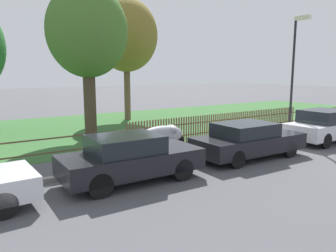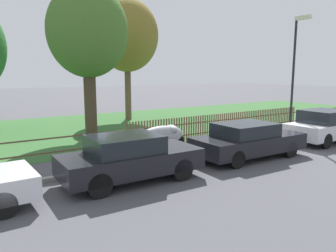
# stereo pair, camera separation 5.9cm
# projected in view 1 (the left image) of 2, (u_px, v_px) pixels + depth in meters

# --- Properties ---
(ground_plane) EXTENTS (120.00, 120.00, 0.00)m
(ground_plane) POSITION_uv_depth(u_px,v_px,m) (260.00, 145.00, 14.07)
(ground_plane) COLOR #4C4C51
(kerb_stone) EXTENTS (38.10, 0.20, 0.12)m
(kerb_stone) POSITION_uv_depth(u_px,v_px,m) (259.00, 143.00, 14.14)
(kerb_stone) COLOR gray
(kerb_stone) RESTS_ON ground
(grass_strip) EXTENTS (38.10, 11.79, 0.01)m
(grass_strip) POSITION_uv_depth(u_px,v_px,m) (160.00, 121.00, 20.72)
(grass_strip) COLOR #33602D
(grass_strip) RESTS_ON ground
(park_fence) EXTENTS (38.10, 0.05, 1.14)m
(park_fence) POSITION_uv_depth(u_px,v_px,m) (225.00, 125.00, 15.79)
(park_fence) COLOR brown
(park_fence) RESTS_ON ground
(parked_car_black_saloon) EXTENTS (4.03, 1.74, 1.35)m
(parked_car_black_saloon) POSITION_uv_depth(u_px,v_px,m) (130.00, 158.00, 9.24)
(parked_car_black_saloon) COLOR black
(parked_car_black_saloon) RESTS_ON ground
(parked_car_navy_estate) EXTENTS (4.30, 1.86, 1.29)m
(parked_car_navy_estate) POSITION_uv_depth(u_px,v_px,m) (248.00, 140.00, 11.83)
(parked_car_navy_estate) COLOR black
(parked_car_navy_estate) RESTS_ON ground
(parked_car_red_compact) EXTENTS (4.10, 1.74, 1.44)m
(parked_car_red_compact) POSITION_uv_depth(u_px,v_px,m) (325.00, 126.00, 14.58)
(parked_car_red_compact) COLOR silver
(parked_car_red_compact) RESTS_ON ground
(covered_motorcycle) EXTENTS (2.13, 0.70, 1.02)m
(covered_motorcycle) POSITION_uv_depth(u_px,v_px,m) (162.00, 136.00, 12.77)
(covered_motorcycle) COLOR black
(covered_motorcycle) RESTS_ON ground
(tree_behind_motorcycle) EXTENTS (3.69, 3.69, 7.06)m
(tree_behind_motorcycle) POSITION_uv_depth(u_px,v_px,m) (87.00, 32.00, 14.92)
(tree_behind_motorcycle) COLOR #473828
(tree_behind_motorcycle) RESTS_ON ground
(tree_mid_park) EXTENTS (3.99, 3.99, 7.69)m
(tree_mid_park) POSITION_uv_depth(u_px,v_px,m) (126.00, 36.00, 20.73)
(tree_mid_park) COLOR brown
(tree_mid_park) RESTS_ON ground
(street_lamp) EXTENTS (0.20, 0.79, 5.62)m
(street_lamp) POSITION_uv_depth(u_px,v_px,m) (295.00, 62.00, 15.41)
(street_lamp) COLOR black
(street_lamp) RESTS_ON ground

